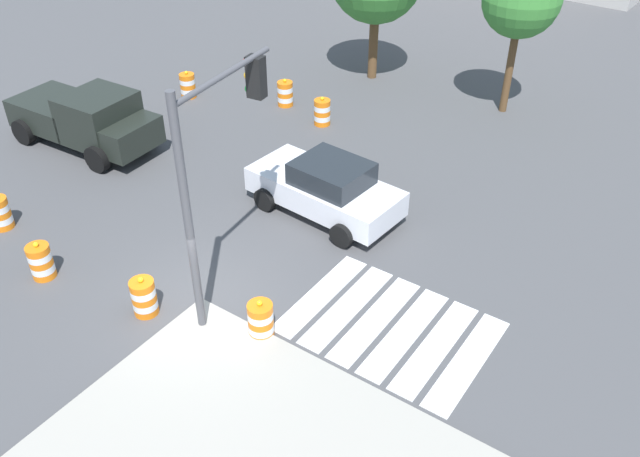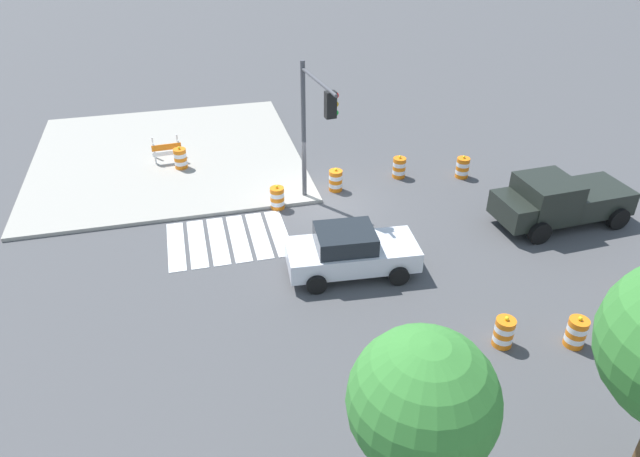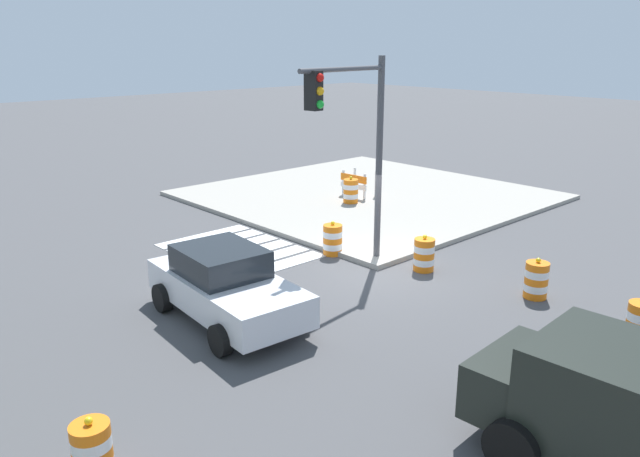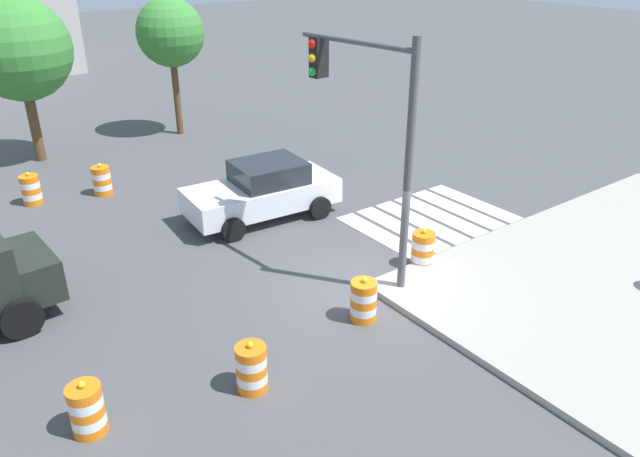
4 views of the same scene
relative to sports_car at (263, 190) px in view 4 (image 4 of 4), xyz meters
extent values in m
plane|color=#474749|center=(-0.26, -4.76, -0.81)|extent=(120.00, 120.00, 0.00)
cube|color=silver|center=(1.87, -2.96, -0.80)|extent=(0.60, 3.20, 0.02)
cube|color=silver|center=(2.62, -2.96, -0.80)|extent=(0.60, 3.20, 0.02)
cube|color=silver|center=(3.37, -2.96, -0.80)|extent=(0.60, 3.20, 0.02)
cube|color=silver|center=(4.12, -2.96, -0.80)|extent=(0.60, 3.20, 0.02)
cube|color=silver|center=(4.87, -2.96, -0.80)|extent=(0.60, 3.20, 0.02)
cube|color=silver|center=(5.62, -2.96, -0.80)|extent=(0.60, 3.20, 0.02)
cube|color=silver|center=(-0.06, 0.00, -0.13)|extent=(4.43, 2.17, 0.70)
cube|color=#1E2328|center=(0.19, -0.01, 0.52)|extent=(2.02, 1.74, 0.60)
cylinder|color=black|center=(-1.48, -0.84, -0.48)|extent=(0.68, 0.29, 0.66)
cylinder|color=black|center=(-1.33, 1.06, -0.48)|extent=(0.68, 0.29, 0.66)
cylinder|color=black|center=(1.21, -1.05, -0.48)|extent=(0.68, 0.29, 0.66)
cylinder|color=black|center=(1.36, 0.85, -0.48)|extent=(0.68, 0.29, 0.66)
cube|color=black|center=(-6.74, -1.04, 0.06)|extent=(1.49, 1.97, 0.90)
cylinder|color=black|center=(-6.99, -2.08, -0.39)|extent=(0.85, 0.34, 0.84)
cylinder|color=orange|center=(-4.08, -6.22, -0.72)|extent=(0.56, 0.56, 0.18)
cylinder|color=white|center=(-4.08, -6.22, -0.54)|extent=(0.56, 0.56, 0.18)
cylinder|color=orange|center=(-4.08, -6.22, -0.36)|extent=(0.56, 0.56, 0.18)
cylinder|color=white|center=(-4.08, -6.22, -0.18)|extent=(0.56, 0.56, 0.18)
cylinder|color=orange|center=(-4.08, -6.22, 0.00)|extent=(0.56, 0.56, 0.18)
sphere|color=yellow|center=(-4.08, -6.22, 0.15)|extent=(0.12, 0.12, 0.12)
cylinder|color=orange|center=(-1.07, -5.71, -0.72)|extent=(0.56, 0.56, 0.18)
cylinder|color=white|center=(-1.07, -5.71, -0.54)|extent=(0.56, 0.56, 0.18)
cylinder|color=orange|center=(-1.07, -5.71, -0.36)|extent=(0.56, 0.56, 0.18)
cylinder|color=white|center=(-1.07, -5.71, -0.18)|extent=(0.56, 0.56, 0.18)
cylinder|color=orange|center=(-1.07, -5.71, 0.00)|extent=(0.56, 0.56, 0.18)
sphere|color=yellow|center=(-1.07, -5.71, 0.15)|extent=(0.12, 0.12, 0.12)
cylinder|color=orange|center=(-3.18, 4.43, -0.72)|extent=(0.56, 0.56, 0.18)
cylinder|color=white|center=(-3.18, 4.43, -0.54)|extent=(0.56, 0.56, 0.18)
cylinder|color=orange|center=(-3.18, 4.43, -0.36)|extent=(0.56, 0.56, 0.18)
cylinder|color=white|center=(-3.18, 4.43, -0.18)|extent=(0.56, 0.56, 0.18)
cylinder|color=orange|center=(-3.18, 4.43, 0.00)|extent=(0.56, 0.56, 0.18)
sphere|color=yellow|center=(-3.18, 4.43, 0.15)|extent=(0.12, 0.12, 0.12)
cylinder|color=orange|center=(-5.15, 4.93, -0.72)|extent=(0.56, 0.56, 0.18)
cylinder|color=white|center=(-5.15, 4.93, -0.54)|extent=(0.56, 0.56, 0.18)
cylinder|color=orange|center=(-5.15, 4.93, -0.36)|extent=(0.56, 0.56, 0.18)
cylinder|color=white|center=(-5.15, 4.93, -0.18)|extent=(0.56, 0.56, 0.18)
cylinder|color=orange|center=(-5.15, 4.93, 0.00)|extent=(0.56, 0.56, 0.18)
sphere|color=yellow|center=(-5.15, 4.93, 0.15)|extent=(0.12, 0.12, 0.12)
cylinder|color=orange|center=(1.58, -4.80, -0.72)|extent=(0.56, 0.56, 0.18)
cylinder|color=white|center=(1.58, -4.80, -0.54)|extent=(0.56, 0.56, 0.18)
cylinder|color=orange|center=(1.58, -4.80, -0.36)|extent=(0.56, 0.56, 0.18)
cylinder|color=white|center=(1.58, -4.80, -0.18)|extent=(0.56, 0.56, 0.18)
cylinder|color=orange|center=(1.58, -4.80, 0.00)|extent=(0.56, 0.56, 0.18)
sphere|color=yellow|center=(1.58, -4.80, 0.15)|extent=(0.12, 0.12, 0.12)
cylinder|color=orange|center=(-6.76, -5.54, -0.72)|extent=(0.56, 0.56, 0.18)
cylinder|color=white|center=(-6.76, -5.54, -0.54)|extent=(0.56, 0.56, 0.18)
cylinder|color=orange|center=(-6.76, -5.54, -0.36)|extent=(0.56, 0.56, 0.18)
cylinder|color=white|center=(-6.76, -5.54, -0.18)|extent=(0.56, 0.56, 0.18)
cylinder|color=orange|center=(-6.76, -5.54, 0.00)|extent=(0.56, 0.56, 0.18)
sphere|color=yellow|center=(-6.76, -5.54, 0.15)|extent=(0.12, 0.12, 0.12)
cylinder|color=#4C4C51|center=(0.34, -5.36, 2.09)|extent=(0.18, 0.18, 5.50)
cylinder|color=#4C4C51|center=(0.15, -3.77, 4.54)|extent=(0.51, 3.19, 0.12)
cube|color=black|center=(0.01, -2.66, 4.09)|extent=(0.39, 0.32, 0.90)
sphere|color=red|center=(-0.18, -2.68, 4.39)|extent=(0.20, 0.20, 0.20)
sphere|color=#F2A514|center=(-0.18, -2.68, 4.09)|extent=(0.20, 0.20, 0.20)
sphere|color=green|center=(-0.18, -2.68, 3.79)|extent=(0.20, 0.20, 0.20)
cylinder|color=brown|center=(1.53, 9.03, 0.72)|extent=(0.26, 0.26, 3.08)
sphere|color=#387F33|center=(1.53, 9.03, 3.17)|extent=(2.59, 2.59, 2.59)
cylinder|color=brown|center=(-3.92, 8.98, 0.54)|extent=(0.35, 0.35, 2.70)
sphere|color=#387F33|center=(-3.92, 8.98, 3.10)|extent=(3.46, 3.46, 3.46)
camera|label=1|loc=(8.59, -12.68, 9.54)|focal=37.18mm
camera|label=2|loc=(4.81, 15.08, 10.72)|focal=32.56mm
camera|label=3|loc=(-10.75, 7.07, 5.13)|focal=34.56mm
camera|label=4|loc=(-8.22, -13.89, 6.56)|focal=34.23mm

